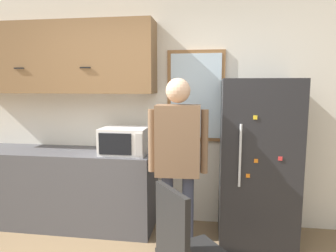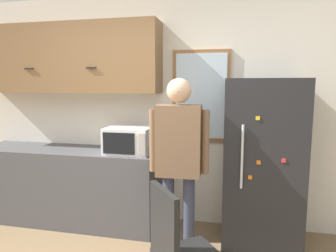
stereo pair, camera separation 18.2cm
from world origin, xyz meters
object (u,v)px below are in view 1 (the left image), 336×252
at_px(microwave, 125,141).
at_px(refrigerator, 257,161).
at_px(person, 178,150).
at_px(chair, 186,249).

xyz_separation_m(microwave, refrigerator, (1.42, 0.01, -0.18)).
xyz_separation_m(microwave, person, (0.64, -0.42, 0.00)).
bearing_deg(person, microwave, 144.87).
height_order(person, refrigerator, person).
bearing_deg(chair, person, -25.92).
height_order(microwave, chair, microwave).
relative_size(person, chair, 1.75).
bearing_deg(person, refrigerator, 26.70).
distance_m(refrigerator, chair, 1.43).
relative_size(microwave, chair, 0.51).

